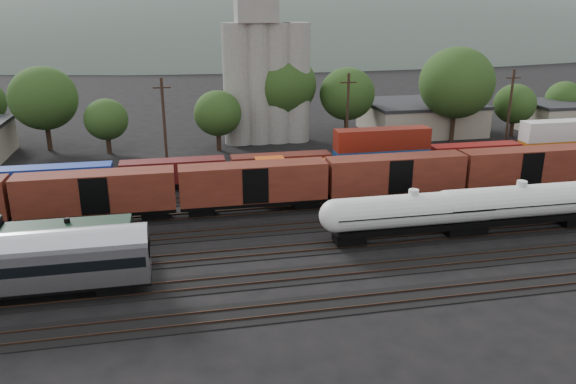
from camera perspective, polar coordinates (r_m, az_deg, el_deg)
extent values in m
plane|color=black|center=(54.36, 0.69, -3.64)|extent=(600.00, 600.00, 0.00)
cube|color=black|center=(41.26, 5.22, -11.28)|extent=(180.00, 3.20, 0.08)
cube|color=#382319|center=(40.63, 5.52, -11.67)|extent=(180.00, 0.08, 0.16)
cube|color=#382319|center=(41.82, 4.94, -10.71)|extent=(180.00, 0.08, 0.16)
cube|color=black|center=(45.49, 3.41, -8.24)|extent=(180.00, 3.20, 0.08)
cube|color=#382319|center=(44.84, 3.65, -8.55)|extent=(180.00, 0.08, 0.16)
cube|color=#382319|center=(46.07, 3.18, -7.76)|extent=(180.00, 0.08, 0.16)
cube|color=black|center=(49.86, 1.92, -5.71)|extent=(180.00, 3.20, 0.08)
cube|color=#382319|center=(49.19, 2.12, -5.96)|extent=(180.00, 0.08, 0.16)
cube|color=#382319|center=(50.47, 1.73, -5.30)|extent=(180.00, 0.08, 0.16)
cube|color=black|center=(54.34, 0.69, -3.60)|extent=(180.00, 3.20, 0.08)
cube|color=#382319|center=(53.66, 0.85, -3.80)|extent=(180.00, 0.08, 0.16)
cube|color=#382319|center=(54.96, 0.53, -3.25)|extent=(180.00, 0.08, 0.16)
cube|color=black|center=(58.90, -0.35, -1.81)|extent=(180.00, 3.20, 0.08)
cube|color=#382319|center=(58.22, -0.21, -1.98)|extent=(180.00, 0.08, 0.16)
cube|color=#382319|center=(59.54, -0.48, -1.50)|extent=(180.00, 0.08, 0.16)
cube|color=black|center=(63.53, -1.23, -0.28)|extent=(180.00, 3.20, 0.08)
cube|color=#382319|center=(62.84, -1.12, -0.41)|extent=(180.00, 0.08, 0.16)
cube|color=#382319|center=(64.18, -1.35, -0.01)|extent=(180.00, 0.08, 0.16)
cube|color=black|center=(68.22, -2.00, 1.05)|extent=(180.00, 3.20, 0.08)
cube|color=#382319|center=(67.52, -1.90, 0.93)|extent=(180.00, 0.08, 0.16)
cube|color=#382319|center=(68.87, -2.10, 1.28)|extent=(180.00, 0.08, 0.16)
cube|color=black|center=(49.37, -23.38, -6.04)|extent=(16.28, 2.78, 0.38)
cube|color=black|center=(49.54, -23.31, -6.50)|extent=(4.79, 2.11, 0.77)
cube|color=black|center=(48.41, -21.34, -4.34)|extent=(9.77, 2.30, 2.59)
cylinder|color=black|center=(47.91, -21.54, -2.75)|extent=(0.48, 0.48, 0.48)
cube|color=black|center=(48.75, -17.26, -6.42)|extent=(2.49, 1.92, 0.67)
cylinder|color=silver|center=(51.81, 12.52, -1.79)|extent=(14.38, 2.96, 2.96)
sphere|color=silver|center=(49.39, 4.86, -2.41)|extent=(2.96, 2.96, 2.96)
sphere|color=silver|center=(55.06, 19.38, -1.21)|extent=(2.96, 2.96, 2.96)
cylinder|color=silver|center=(51.26, 12.65, -0.02)|extent=(0.92, 0.92, 0.51)
cube|color=black|center=(51.81, 12.52, -1.79)|extent=(14.71, 3.11, 0.08)
cube|color=black|center=(52.38, 12.40, -3.47)|extent=(13.89, 2.25, 0.51)
cube|color=black|center=(50.60, 6.22, -4.68)|extent=(2.66, 2.04, 0.72)
cube|color=black|center=(55.18, 17.97, -3.51)|extent=(2.66, 2.04, 0.72)
cylinder|color=silver|center=(56.91, 22.46, -0.87)|extent=(14.76, 3.04, 3.04)
sphere|color=silver|center=(53.20, 15.83, -1.44)|extent=(3.04, 3.04, 3.04)
cylinder|color=silver|center=(56.40, 22.67, 0.79)|extent=(0.94, 0.94, 0.52)
cube|color=black|center=(56.91, 22.46, -0.87)|extent=(15.09, 3.19, 0.08)
cube|color=black|center=(57.44, 22.25, -2.45)|extent=(14.25, 2.31, 0.52)
cube|color=black|center=(54.61, 16.88, -3.61)|extent=(2.73, 2.10, 0.73)
cube|color=black|center=(61.14, 26.91, -2.50)|extent=(2.73, 2.10, 0.73)
cube|color=black|center=(44.21, -17.19, -9.09)|extent=(2.45, 1.88, 0.66)
cube|color=black|center=(64.03, 2.45, 0.93)|extent=(16.03, 2.58, 0.36)
cube|color=black|center=(64.15, 2.45, 0.59)|extent=(4.45, 1.96, 0.71)
cube|color=#CB4A11|center=(64.11, 4.14, 2.21)|extent=(9.62, 2.14, 2.41)
cube|color=#CB4A11|center=(62.59, -1.81, 2.10)|extent=(3.21, 2.58, 2.94)
cube|color=black|center=(62.33, -1.82, 2.93)|extent=(3.30, 2.67, 0.80)
cube|color=#CB4A11|center=(62.46, -3.83, 1.39)|extent=(1.43, 2.14, 1.60)
cylinder|color=black|center=(63.75, 4.17, 3.37)|extent=(0.45, 0.45, 0.45)
cube|color=black|center=(63.20, -2.07, 0.15)|extent=(2.32, 1.78, 0.62)
cube|color=black|center=(65.59, 6.80, 0.72)|extent=(2.32, 1.78, 0.62)
cube|color=black|center=(58.03, -18.71, -1.93)|extent=(15.00, 2.60, 0.40)
cube|color=#5A2115|center=(57.37, -18.92, 0.04)|extent=(15.00, 2.90, 3.80)
cube|color=black|center=(58.00, -3.48, -0.95)|extent=(15.00, 2.60, 0.40)
cube|color=#5A2115|center=(57.34, -3.52, 1.02)|extent=(15.00, 2.90, 3.80)
cube|color=black|center=(61.93, 10.76, 0.02)|extent=(15.00, 2.60, 0.40)
cube|color=#5A2115|center=(61.31, 10.87, 1.88)|extent=(15.00, 2.90, 3.80)
cube|color=black|center=(69.14, 22.67, 0.83)|extent=(15.00, 2.60, 0.40)
cube|color=#5A2115|center=(68.58, 22.88, 2.51)|extent=(15.00, 2.90, 3.80)
cube|color=black|center=(68.08, -2.00, 1.42)|extent=(160.00, 2.60, 0.60)
cube|color=navy|center=(68.05, -22.40, 1.40)|extent=(12.00, 2.40, 2.60)
cube|color=#4F1312|center=(66.76, -11.58, 2.13)|extent=(12.00, 2.40, 2.60)
cube|color=#4B1811|center=(67.89, -0.73, 2.78)|extent=(12.00, 2.40, 2.60)
cube|color=navy|center=(71.34, 9.44, 3.31)|extent=(12.00, 2.40, 2.60)
cube|color=maroon|center=(70.72, 9.55, 5.34)|extent=(12.00, 2.40, 2.60)
cube|color=maroon|center=(76.80, 18.42, 3.69)|extent=(12.00, 2.40, 2.60)
cube|color=#BB6313|center=(83.87, 26.05, 3.94)|extent=(12.00, 2.40, 2.60)
cube|color=silver|center=(83.34, 26.30, 5.66)|extent=(12.00, 2.40, 2.60)
cylinder|color=gray|center=(86.51, -5.13, 10.79)|extent=(4.40, 4.40, 18.00)
cylinder|color=gray|center=(86.90, -3.13, 10.87)|extent=(4.40, 4.40, 18.00)
cylinder|color=gray|center=(87.39, -1.15, 10.94)|extent=(4.40, 4.40, 18.00)
cylinder|color=gray|center=(87.98, 0.80, 10.99)|extent=(4.40, 4.40, 18.00)
cube|color=#9E937F|center=(97.96, 13.30, 7.30)|extent=(18.00, 14.00, 4.60)
cube|color=#232326|center=(97.52, 13.41, 8.77)|extent=(18.36, 14.28, 0.50)
cube|color=#9E937F|center=(106.84, 26.80, 6.72)|extent=(16.00, 10.00, 4.60)
cube|color=#232326|center=(106.44, 27.00, 8.06)|extent=(16.32, 10.20, 0.50)
cylinder|color=black|center=(90.08, -23.12, 5.01)|extent=(0.70, 0.70, 3.54)
ellipsoid|color=#2A481A|center=(89.04, -23.60, 8.73)|extent=(9.62, 9.62, 9.11)
cylinder|color=black|center=(85.44, -17.73, 4.52)|extent=(0.70, 0.70, 2.28)
ellipsoid|color=#2A481A|center=(84.66, -17.99, 7.03)|extent=(6.19, 6.19, 5.86)
cylinder|color=black|center=(83.58, -7.05, 5.07)|extent=(0.70, 0.70, 2.55)
ellipsoid|color=#2A481A|center=(82.70, -7.16, 7.95)|extent=(6.91, 6.91, 6.55)
cylinder|color=black|center=(90.72, -0.57, 6.71)|extent=(0.70, 0.70, 3.93)
ellipsoid|color=#2A481A|center=(89.61, -0.58, 10.84)|extent=(10.66, 10.66, 10.10)
cylinder|color=black|center=(91.86, 5.92, 6.54)|extent=(0.70, 0.70, 3.23)
ellipsoid|color=#2A481A|center=(90.91, 6.03, 9.89)|extent=(8.77, 8.77, 8.30)
cylinder|color=black|center=(92.21, 16.35, 6.25)|extent=(0.70, 0.70, 4.20)
ellipsoid|color=#2A481A|center=(91.07, 16.75, 10.58)|extent=(11.40, 11.40, 10.80)
cylinder|color=black|center=(99.09, 21.76, 5.97)|extent=(0.70, 0.70, 2.46)
ellipsoid|color=#2A481A|center=(98.37, 22.04, 8.31)|extent=(6.66, 6.66, 6.31)
cylinder|color=black|center=(109.90, 25.96, 6.51)|extent=(0.70, 0.70, 2.32)
ellipsoid|color=#2A481A|center=(109.28, 26.25, 8.49)|extent=(6.29, 6.29, 5.95)
cylinder|color=black|center=(72.64, -12.44, 6.56)|extent=(0.36, 0.36, 12.00)
cube|color=black|center=(71.84, -12.71, 10.31)|extent=(2.20, 0.18, 0.18)
cylinder|color=black|center=(76.13, 6.05, 7.43)|extent=(0.36, 0.36, 12.00)
cube|color=black|center=(75.37, 6.17, 11.01)|extent=(2.20, 0.18, 0.18)
cylinder|color=black|center=(86.42, 21.55, 7.57)|extent=(0.36, 0.36, 12.00)
cube|color=black|center=(85.74, 21.93, 10.71)|extent=(2.20, 0.18, 0.18)
ellipsoid|color=#59665B|center=(316.29, -2.35, 10.61)|extent=(520.00, 286.00, 130.00)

